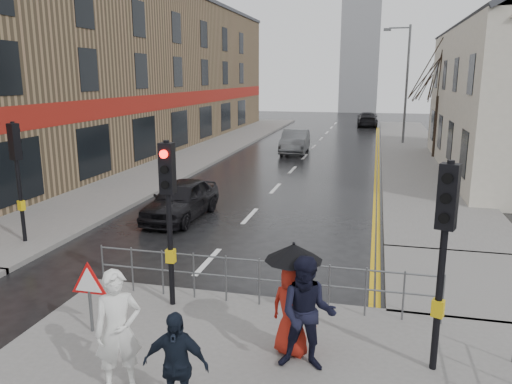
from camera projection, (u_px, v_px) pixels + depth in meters
The scene contains 21 objects.
ground at pixel (160, 313), 10.21m from camera, with size 120.00×120.00×0.00m, color black.
left_pavement at pixel (213, 148), 33.46m from camera, with size 4.00×44.00×0.14m, color #605E5B.
right_pavement at pixel (413, 150), 32.39m from camera, with size 4.00×40.00×0.14m, color #605E5B.
pavement_bridge_right at pixel (474, 283), 11.56m from camera, with size 4.00×4.20×0.14m, color #605E5B.
building_left_terrace at pixel (127, 72), 32.65m from camera, with size 8.00×42.00×10.00m, color brown.
church_tower at pixel (361, 44), 66.55m from camera, with size 5.00×5.00×18.00m, color gray.
traffic_signal_near_left at pixel (168, 195), 9.79m from camera, with size 0.28×0.27×3.40m.
traffic_signal_near_right at pixel (445, 231), 7.52m from camera, with size 0.34×0.33×3.40m.
traffic_signal_far_left at pixel (17, 161), 13.75m from camera, with size 0.34×0.33×3.40m.
guard_railing_front at pixel (259, 272), 10.14m from camera, with size 7.14×0.04×1.00m.
warning_sign at pixel (89, 286), 9.01m from camera, with size 0.80×0.07×1.35m.
street_lamp at pixel (404, 77), 34.34m from camera, with size 1.83×0.25×8.00m.
tree_near at pixel (441, 69), 28.17m from camera, with size 2.40×2.40×6.58m.
tree_far at pixel (434, 81), 35.80m from camera, with size 2.40×2.40×5.64m.
pedestrian_a at pixel (118, 331), 7.33m from camera, with size 0.69×0.45×1.88m, color white.
pedestrian_b at pixel (307, 314), 7.85m from camera, with size 0.92×0.71×1.88m, color black.
pedestrian_with_umbrella at pixel (293, 293), 8.25m from camera, with size 0.96×0.96×1.95m.
pedestrian_d at pixel (176, 366), 6.73m from camera, with size 0.92×0.38×1.57m, color black.
car_parked at pixel (181, 199), 16.90m from camera, with size 1.56×3.89×1.32m, color black.
car_mid at pixel (295, 141), 31.46m from camera, with size 1.53×4.40×1.45m, color #494B4E.
car_far at pixel (367, 119), 48.34m from camera, with size 1.91×4.69×1.36m, color black.
Camera 1 is at (4.11, -8.66, 4.73)m, focal length 35.00 mm.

